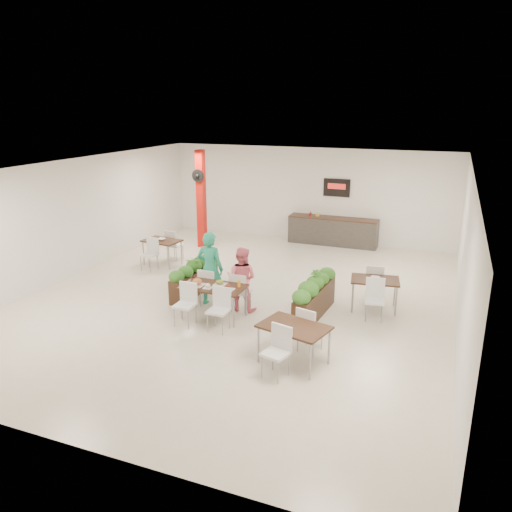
{
  "coord_description": "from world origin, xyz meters",
  "views": [
    {
      "loc": [
        4.58,
        -10.57,
        4.61
      ],
      "look_at": [
        0.39,
        0.09,
        1.1
      ],
      "focal_mm": 35.0,
      "sensor_mm": 36.0,
      "label": 1
    }
  ],
  "objects": [
    {
      "name": "planter_right",
      "position": [
        2.0,
        -0.44,
        0.51
      ],
      "size": [
        0.52,
        2.11,
        1.11
      ],
      "rotation": [
        0.0,
        0.0,
        1.5
      ],
      "color": "black",
      "rests_on": "ground"
    },
    {
      "name": "ground",
      "position": [
        0.0,
        0.0,
        0.0
      ],
      "size": [
        12.0,
        12.0,
        0.0
      ],
      "primitive_type": "plane",
      "color": "beige",
      "rests_on": "ground"
    },
    {
      "name": "diner_man",
      "position": [
        -0.49,
        -0.64,
        0.9
      ],
      "size": [
        0.66,
        0.43,
        1.79
      ],
      "primitive_type": "imported",
      "rotation": [
        0.0,
        0.0,
        3.14
      ],
      "color": "#239973",
      "rests_on": "ground"
    },
    {
      "name": "room_shell",
      "position": [
        0.0,
        0.0,
        2.01
      ],
      "size": [
        10.1,
        12.1,
        3.22
      ],
      "color": "white",
      "rests_on": "ground"
    },
    {
      "name": "red_column",
      "position": [
        -3.0,
        3.79,
        1.64
      ],
      "size": [
        0.4,
        0.41,
        3.2
      ],
      "color": "#AB120B",
      "rests_on": "ground"
    },
    {
      "name": "side_table_c",
      "position": [
        2.2,
        -2.62,
        0.63
      ],
      "size": [
        1.38,
        1.67,
        0.92
      ],
      "rotation": [
        0.0,
        0.0,
        -0.25
      ],
      "color": "black",
      "rests_on": "ground"
    },
    {
      "name": "diner_woman",
      "position": [
        0.31,
        -0.64,
        0.75
      ],
      "size": [
        0.73,
        0.57,
        1.51
      ],
      "primitive_type": "imported",
      "rotation": [
        0.0,
        0.0,
        3.14
      ],
      "color": "pink",
      "rests_on": "ground"
    },
    {
      "name": "service_counter",
      "position": [
        1.0,
        5.65,
        0.49
      ],
      "size": [
        3.0,
        0.64,
        2.2
      ],
      "color": "#2D2B28",
      "rests_on": "ground"
    },
    {
      "name": "main_table",
      "position": [
        -0.1,
        -1.29,
        0.64
      ],
      "size": [
        1.4,
        1.62,
        0.92
      ],
      "rotation": [
        0.0,
        0.0,
        -0.0
      ],
      "color": "black",
      "rests_on": "ground"
    },
    {
      "name": "side_table_b",
      "position": [
        3.18,
        0.48,
        0.62
      ],
      "size": [
        1.18,
        1.67,
        0.92
      ],
      "rotation": [
        0.0,
        0.0,
        0.16
      ],
      "color": "black",
      "rests_on": "ground"
    },
    {
      "name": "planter_left",
      "position": [
        -1.17,
        -0.18,
        0.51
      ],
      "size": [
        0.52,
        1.91,
        1.0
      ],
      "rotation": [
        0.0,
        0.0,
        1.49
      ],
      "color": "black",
      "rests_on": "ground"
    },
    {
      "name": "side_table_a",
      "position": [
        -3.21,
        1.63,
        0.62
      ],
      "size": [
        1.15,
        1.66,
        0.92
      ],
      "rotation": [
        0.0,
        0.0,
        -0.13
      ],
      "color": "black",
      "rests_on": "ground"
    }
  ]
}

